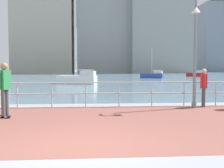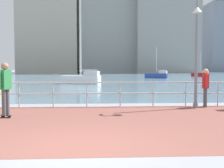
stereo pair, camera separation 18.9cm
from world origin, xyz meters
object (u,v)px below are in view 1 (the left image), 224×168
skateboarder (5,85)px  sailboat_teal (196,74)px  bystander (204,85)px  lamppost (195,44)px  sailboat_gray (78,79)px  sailboat_red (152,75)px

skateboarder → sailboat_teal: 44.78m
bystander → lamppost: bearing=-143.1°
lamppost → skateboarder: 7.27m
skateboarder → sailboat_gray: sailboat_gray is taller
lamppost → sailboat_gray: size_ratio=0.86×
lamppost → sailboat_teal: 40.44m
sailboat_red → sailboat_teal: size_ratio=1.12×
bystander → sailboat_gray: (-5.99, 16.24, -0.42)m
skateboarder → sailboat_teal: sailboat_teal is taller
bystander → sailboat_teal: sailboat_teal is taller
sailboat_gray → sailboat_red: 17.46m
lamppost → bystander: lamppost is taller
bystander → sailboat_gray: sailboat_gray is taller
sailboat_teal → sailboat_red: bearing=-142.8°
lamppost → sailboat_teal: size_ratio=1.11×
sailboat_gray → skateboarder: bearing=-94.6°
bystander → sailboat_teal: (13.84, 37.31, -0.53)m
lamppost → skateboarder: (-6.92, -1.65, -1.48)m
lamppost → bystander: bearing=36.9°
bystander → sailboat_gray: size_ratio=0.29×
sailboat_red → lamppost: bearing=-99.3°
sailboat_gray → lamppost: bearing=-71.9°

